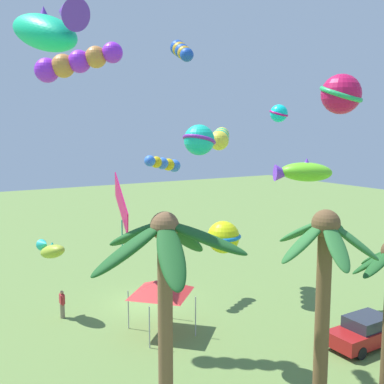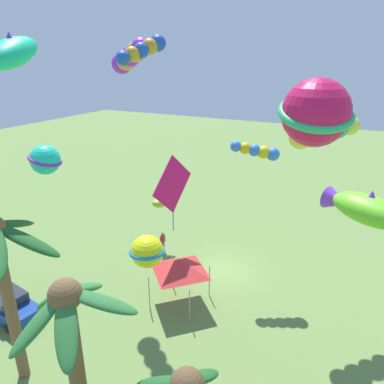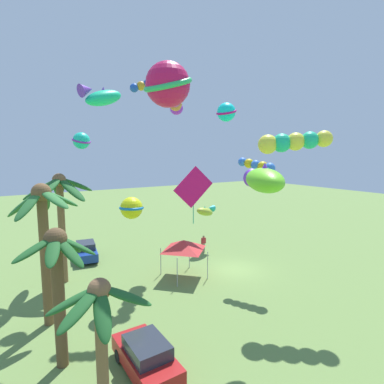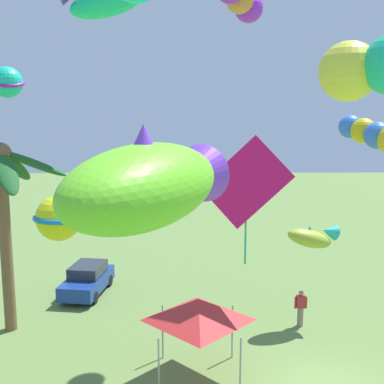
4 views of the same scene
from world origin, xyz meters
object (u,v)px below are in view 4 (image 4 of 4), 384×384
(kite_diamond_3, at_px, (246,184))
(kite_ball_11, at_px, (7,82))
(kite_fish_2, at_px, (312,237))
(kite_fish_5, at_px, (102,0))
(spectator_0, at_px, (301,308))
(kite_ball_4, at_px, (59,218))
(palm_tree_2, at_px, (2,188))
(parked_car_0, at_px, (87,279))
(kite_fish_7, at_px, (152,183))
(festival_tent, at_px, (199,310))
(kite_tube_1, at_px, (381,137))

(kite_diamond_3, distance_m, kite_ball_11, 9.15)
(kite_fish_2, distance_m, kite_fish_5, 13.65)
(spectator_0, xyz_separation_m, kite_diamond_3, (-2.56, 2.78, 5.77))
(kite_ball_4, height_order, kite_fish_5, kite_fish_5)
(palm_tree_2, distance_m, parked_car_0, 7.15)
(spectator_0, xyz_separation_m, kite_fish_5, (2.32, 8.54, 13.10))
(kite_diamond_3, bearing_deg, kite_fish_2, -48.03)
(spectator_0, distance_m, kite_fish_5, 15.81)
(kite_ball_4, relative_size, kite_fish_7, 0.61)
(parked_car_0, distance_m, kite_diamond_3, 11.30)
(kite_fish_2, distance_m, kite_diamond_3, 5.16)
(spectator_0, xyz_separation_m, kite_ball_11, (-2.15, 11.19, 9.34))
(spectator_0, distance_m, kite_fish_2, 3.10)
(kite_fish_5, bearing_deg, kite_diamond_3, -130.25)
(palm_tree_2, relative_size, festival_tent, 2.78)
(festival_tent, distance_m, kite_fish_7, 10.51)
(palm_tree_2, relative_size, kite_ball_4, 3.60)
(festival_tent, xyz_separation_m, kite_fish_7, (-8.83, 0.90, 5.63))
(kite_tube_1, xyz_separation_m, kite_fish_2, (6.99, -0.23, -4.59))
(kite_tube_1, relative_size, kite_fish_5, 0.68)
(kite_fish_7, bearing_deg, kite_fish_2, -24.14)
(kite_ball_11, bearing_deg, kite_fish_2, -77.85)
(kite_fish_5, bearing_deg, palm_tree_2, 122.65)
(parked_car_0, height_order, kite_fish_2, kite_fish_2)
(kite_fish_2, relative_size, kite_fish_7, 0.71)
(palm_tree_2, xyz_separation_m, kite_tube_1, (-6.47, -12.64, 2.34))
(kite_fish_2, bearing_deg, parked_car_0, 71.20)
(parked_car_0, xyz_separation_m, kite_fish_5, (-1.60, -1.42, 13.16))
(kite_fish_2, bearing_deg, kite_tube_1, 178.15)
(kite_tube_1, relative_size, kite_ball_4, 1.27)
(palm_tree_2, height_order, kite_tube_1, kite_tube_1)
(kite_fish_2, height_order, kite_ball_4, kite_ball_4)
(kite_diamond_3, bearing_deg, kite_fish_7, 165.53)
(kite_fish_2, height_order, kite_fish_7, kite_fish_7)
(kite_ball_4, xyz_separation_m, kite_fish_5, (7.13, -0.34, 8.05))
(spectator_0, distance_m, festival_tent, 6.22)
(palm_tree_2, bearing_deg, kite_fish_5, -57.35)
(festival_tent, distance_m, kite_ball_11, 10.34)
(parked_car_0, distance_m, kite_ball_4, 10.18)
(spectator_0, bearing_deg, parked_car_0, 68.50)
(palm_tree_2, bearing_deg, kite_fish_7, -151.11)
(kite_tube_1, xyz_separation_m, kite_fish_7, (-6.16, 5.67, -0.35))
(festival_tent, height_order, kite_fish_7, kite_fish_7)
(parked_car_0, bearing_deg, kite_ball_4, -172.97)
(kite_ball_11, bearing_deg, festival_tent, -105.11)
(kite_fish_7, bearing_deg, kite_tube_1, -42.62)
(festival_tent, bearing_deg, spectator_0, -48.82)
(parked_car_0, height_order, spectator_0, spectator_0)
(parked_car_0, distance_m, kite_ball_11, 11.26)
(parked_car_0, bearing_deg, festival_tent, -145.35)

